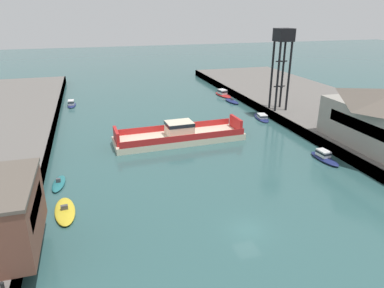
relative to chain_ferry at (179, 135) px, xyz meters
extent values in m
plane|color=#335B5B|center=(0.25, -27.70, -1.08)|extent=(400.00, 400.00, 0.00)
cube|color=#4C4742|center=(-21.48, -7.70, -0.20)|extent=(0.30, 140.00, 1.75)
cube|color=slate|center=(35.84, -7.70, -0.20)|extent=(28.00, 140.00, 1.75)
cube|color=#4C4742|center=(21.99, -7.70, -0.20)|extent=(0.30, 140.00, 1.75)
cube|color=beige|center=(0.00, 0.00, -0.53)|extent=(22.90, 7.43, 1.10)
cube|color=red|center=(-0.14, 3.16, 0.57)|extent=(21.71, 1.07, 1.10)
cube|color=red|center=(0.14, -3.16, 0.57)|extent=(21.71, 1.07, 1.10)
cube|color=beige|center=(0.00, 0.00, 1.25)|extent=(4.68, 3.74, 2.46)
cube|color=black|center=(0.00, 0.00, 2.13)|extent=(4.72, 3.78, 0.60)
cube|color=red|center=(10.81, 0.47, 1.12)|extent=(0.70, 4.53, 2.20)
cube|color=red|center=(-10.81, -0.47, 1.12)|extent=(0.70, 4.53, 2.20)
ellipsoid|color=yellow|center=(-18.30, -18.81, -0.82)|extent=(2.73, 6.53, 0.51)
cube|color=#4C4C51|center=(-18.30, -18.81, -0.32)|extent=(0.81, 0.46, 0.50)
ellipsoid|color=#237075|center=(-19.38, -11.43, -0.86)|extent=(2.07, 5.00, 0.45)
cube|color=#4C4C51|center=(-19.38, -11.43, -0.38)|extent=(0.57, 0.46, 0.50)
ellipsoid|color=navy|center=(19.21, -14.44, -0.78)|extent=(2.23, 6.07, 0.59)
cube|color=silver|center=(19.19, -13.99, -0.02)|extent=(1.45, 2.16, 0.94)
cube|color=black|center=(19.19, -13.99, 0.10)|extent=(1.49, 2.22, 0.28)
ellipsoid|color=red|center=(19.80, 29.93, -0.86)|extent=(3.46, 7.57, 0.45)
cube|color=silver|center=(19.72, 30.47, -0.05)|extent=(2.06, 2.77, 1.17)
cube|color=black|center=(19.72, 30.47, 0.10)|extent=(2.12, 2.85, 0.35)
ellipsoid|color=navy|center=(19.33, 22.77, -0.78)|extent=(2.57, 5.93, 0.59)
cube|color=#4C4C51|center=(19.33, 22.77, -0.24)|extent=(0.69, 0.48, 0.50)
ellipsoid|color=navy|center=(-18.85, 30.70, -0.90)|extent=(2.14, 5.86, 0.36)
cube|color=silver|center=(-18.87, 30.26, -0.17)|extent=(1.42, 2.07, 1.10)
cube|color=black|center=(-18.87, 30.26, -0.03)|extent=(1.46, 2.13, 0.33)
ellipsoid|color=navy|center=(20.02, 8.27, -0.90)|extent=(3.29, 7.13, 0.37)
cube|color=silver|center=(19.95, 7.76, -0.34)|extent=(1.95, 2.61, 0.75)
cube|color=black|center=(19.95, 7.76, -0.25)|extent=(2.01, 2.69, 0.22)
cube|color=black|center=(-19.82, -25.74, 4.25)|extent=(0.08, 7.01, 1.62)
cube|color=black|center=(23.36, -16.52, 4.58)|extent=(0.08, 14.65, 1.76)
cylinder|color=black|center=(22.53, 9.76, 7.64)|extent=(0.44, 0.44, 13.92)
cylinder|color=black|center=(25.05, 9.76, 7.64)|extent=(0.44, 0.44, 13.92)
cylinder|color=black|center=(22.53, 7.24, 7.64)|extent=(0.44, 0.44, 13.92)
cylinder|color=black|center=(25.05, 7.24, 7.64)|extent=(0.44, 0.44, 13.92)
cube|color=black|center=(23.79, 8.50, 5.55)|extent=(2.52, 0.20, 0.20)
cube|color=black|center=(23.79, 8.50, 5.55)|extent=(0.20, 2.52, 0.20)
cube|color=black|center=(23.79, 8.50, 10.70)|extent=(2.52, 0.20, 0.20)
cube|color=black|center=(23.79, 8.50, 10.70)|extent=(0.20, 2.52, 0.20)
cube|color=black|center=(23.79, 8.50, 15.84)|extent=(3.28, 3.28, 2.48)
cylinder|color=black|center=(-22.03, -31.70, 0.95)|extent=(0.28, 0.28, 0.55)
sphere|color=black|center=(-22.03, -31.70, 1.23)|extent=(0.32, 0.32, 0.32)
cylinder|color=black|center=(-22.03, -24.83, 0.95)|extent=(0.28, 0.28, 0.55)
sphere|color=black|center=(-22.03, -24.83, 1.23)|extent=(0.32, 0.32, 0.32)
camera|label=1|loc=(-14.07, -55.71, 20.60)|focal=32.69mm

